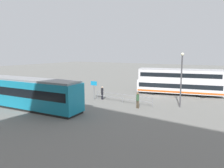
{
  "coord_description": "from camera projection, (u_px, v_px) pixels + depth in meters",
  "views": [
    {
      "loc": [
        -9.4,
        28.93,
        6.22
      ],
      "look_at": [
        3.97,
        5.55,
        2.09
      ],
      "focal_mm": 33.46,
      "sensor_mm": 36.0,
      "label": 1
    }
  ],
  "objects": [
    {
      "name": "double_decker_bus",
      "position": [
        179.0,
        82.0,
        30.49
      ],
      "size": [
        12.18,
        4.77,
        3.78
      ],
      "color": "white",
      "rests_on": "ground"
    },
    {
      "name": "tram_yellow",
      "position": [
        20.0,
        92.0,
        23.68
      ],
      "size": [
        16.05,
        3.37,
        3.36
      ],
      "color": "teal",
      "rests_on": "ground"
    },
    {
      "name": "pedestrian_near_railing",
      "position": [
        102.0,
        92.0,
        27.5
      ],
      "size": [
        0.4,
        0.4,
        1.75
      ],
      "color": "black",
      "rests_on": "ground"
    },
    {
      "name": "info_sign",
      "position": [
        94.0,
        87.0,
        27.44
      ],
      "size": [
        0.94,
        0.12,
        2.54
      ],
      "color": "slate",
      "rests_on": "ground"
    },
    {
      "name": "ground_plane",
      "position": [
        154.0,
        95.0,
        30.39
      ],
      "size": [
        160.0,
        160.0,
        0.0
      ],
      "primitive_type": "plane",
      "color": "slate"
    },
    {
      "name": "pedestrian_railing",
      "position": [
        123.0,
        97.0,
        25.74
      ],
      "size": [
        7.99,
        0.7,
        1.08
      ],
      "color": "gray",
      "rests_on": "ground"
    },
    {
      "name": "street_lamp",
      "position": [
        181.0,
        75.0,
        23.22
      ],
      "size": [
        0.36,
        0.36,
        6.16
      ],
      "color": "#4C4C51",
      "rests_on": "ground"
    },
    {
      "name": "pedestrian_crossing",
      "position": [
        138.0,
        99.0,
        23.18
      ],
      "size": [
        0.42,
        0.42,
        1.81
      ],
      "color": "#4C3F2D",
      "rests_on": "ground"
    }
  ]
}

